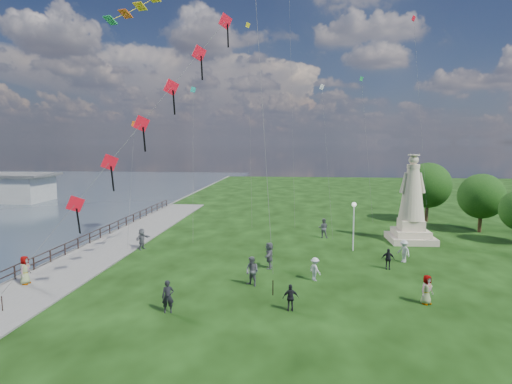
# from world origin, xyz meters

# --- Properties ---
(waterfront) EXTENTS (200.00, 200.00, 1.51)m
(waterfront) POSITION_xyz_m (-15.24, 8.99, -0.06)
(waterfront) COLOR #364351
(waterfront) RESTS_ON ground
(statue) EXTENTS (3.97, 3.97, 7.84)m
(statue) POSITION_xyz_m (12.03, 17.90, 2.96)
(statue) COLOR beige
(statue) RESTS_ON ground
(lamppost) EXTENTS (0.38, 0.38, 4.05)m
(lamppost) POSITION_xyz_m (6.45, 14.02, 2.92)
(lamppost) COLOR silver
(lamppost) RESTS_ON ground
(tree_row) EXTENTS (9.48, 14.58, 6.67)m
(tree_row) POSITION_xyz_m (18.49, 24.55, 3.74)
(tree_row) COLOR #382314
(tree_row) RESTS_ON ground
(person_0) EXTENTS (0.71, 0.55, 1.73)m
(person_0) POSITION_xyz_m (-4.83, -0.11, 0.87)
(person_0) COLOR black
(person_0) RESTS_ON ground
(person_1) EXTENTS (1.06, 0.96, 1.86)m
(person_1) POSITION_xyz_m (-0.89, 4.53, 0.93)
(person_1) COLOR #595960
(person_1) RESTS_ON ground
(person_2) EXTENTS (1.00, 1.09, 1.52)m
(person_2) POSITION_xyz_m (3.04, 5.96, 0.76)
(person_2) COLOR silver
(person_2) RESTS_ON ground
(person_3) EXTENTS (0.91, 0.57, 1.45)m
(person_3) POSITION_xyz_m (1.58, 0.77, 0.72)
(person_3) COLOR black
(person_3) RESTS_ON ground
(person_4) EXTENTS (0.94, 0.85, 1.64)m
(person_4) POSITION_xyz_m (9.04, 2.50, 0.82)
(person_4) COLOR #595960
(person_4) RESTS_ON ground
(person_5) EXTENTS (1.23, 1.80, 1.78)m
(person_5) POSITION_xyz_m (-11.07, 12.71, 0.89)
(person_5) COLOR #595960
(person_5) RESTS_ON ground
(person_7) EXTENTS (0.96, 0.67, 1.84)m
(person_7) POSITION_xyz_m (4.27, 18.67, 0.92)
(person_7) COLOR #595960
(person_7) RESTS_ON ground
(person_8) EXTENTS (1.08, 1.21, 1.68)m
(person_8) POSITION_xyz_m (9.80, 10.96, 0.84)
(person_8) COLOR silver
(person_8) RESTS_ON ground
(person_9) EXTENTS (0.92, 0.55, 1.48)m
(person_9) POSITION_xyz_m (8.26, 9.04, 0.74)
(person_9) COLOR black
(person_9) RESTS_ON ground
(person_10) EXTENTS (0.57, 0.89, 1.79)m
(person_10) POSITION_xyz_m (-15.00, 3.15, 0.90)
(person_10) COLOR #595960
(person_10) RESTS_ON ground
(person_11) EXTENTS (0.79, 1.75, 1.87)m
(person_11) POSITION_xyz_m (-0.09, 8.43, 0.94)
(person_11) COLOR #595960
(person_11) RESTS_ON ground
(red_kite_train) EXTENTS (10.92, 9.35, 17.42)m
(red_kite_train) POSITION_xyz_m (-6.95, 4.61, 10.80)
(red_kite_train) COLOR black
(red_kite_train) RESTS_ON ground
(small_kites) EXTENTS (27.77, 19.46, 27.32)m
(small_kites) POSITION_xyz_m (0.89, 23.89, 14.48)
(small_kites) COLOR #1CACA6
(small_kites) RESTS_ON ground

